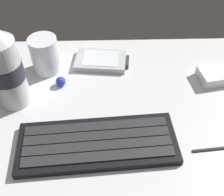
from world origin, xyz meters
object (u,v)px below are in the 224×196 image
Objects in this scene: charger_block at (215,76)px; stylus_pen at (218,148)px; keyboard at (98,143)px; water_bottle at (5,68)px; trackball_mouse at (61,81)px; handheld_device at (101,61)px; juice_cup at (45,56)px.

charger_block is 19.07cm from stylus_pen.
keyboard is 22.04cm from stylus_pen.
water_bottle is 12.84cm from trackball_mouse.
handheld_device is at bearing 33.15° from water_bottle.
charger_block is (43.80, 5.21, -7.81)cm from water_bottle.
water_bottle reaches higher than handheld_device.
juice_cup is 3.86× the size of trackball_mouse.
trackball_mouse is at bearing -56.35° from juice_cup.
juice_cup is 12.40cm from water_bottle.
water_bottle is 9.45× the size of trackball_mouse.
charger_block is at bearing 1.40° from trackball_mouse.
juice_cup is 0.89× the size of stylus_pen.
keyboard reaches higher than stylus_pen.
charger_block is at bearing -6.99° from juice_cup.
handheld_device is 1.91× the size of charger_block.
charger_block is (26.39, 17.19, 0.39)cm from keyboard.
juice_cup reaches higher than keyboard.
juice_cup is 1.21× the size of charger_block.
handheld_device is 11.71cm from trackball_mouse.
handheld_device is at bearing 39.73° from trackball_mouse.
juice_cup is at bearing 140.34° from stylus_pen.
water_bottle is (-17.41, 11.99, 8.20)cm from keyboard.
stylus_pen is at bearing -103.35° from charger_block.
handheld_device is at bearing 165.52° from charger_block.
water_bottle is at bearing 156.02° from stylus_pen.
handheld_device is (0.71, 23.82, -0.08)cm from keyboard.
water_bottle is at bearing -146.85° from handheld_device.
juice_cup is (-12.69, -1.93, 3.18)cm from handheld_device.
stylus_pen is (33.97, -23.23, -3.56)cm from juice_cup.
charger_block reaches higher than stylus_pen.
handheld_device is 32.96cm from stylus_pen.
trackball_mouse is at bearing 25.53° from water_bottle.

